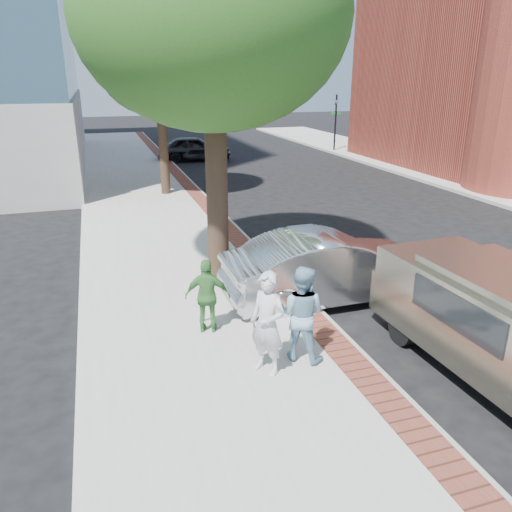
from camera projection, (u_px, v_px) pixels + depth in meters
name	position (u px, v px, depth m)	size (l,w,h in m)	color
ground	(266.00, 310.00, 11.23)	(120.00, 120.00, 0.00)	black
sidewalk	(155.00, 220.00, 17.94)	(5.00, 60.00, 0.15)	#9E9991
brick_strip	(214.00, 213.00, 18.54)	(0.60, 60.00, 0.01)	brown
curb	(223.00, 215.00, 18.67)	(0.10, 60.00, 0.15)	gray
sidewalk_far	(512.00, 191.00, 22.53)	(5.00, 60.00, 0.15)	#9E9991
signal_near	(164.00, 123.00, 30.42)	(0.70, 0.15, 3.80)	black
signal_far	(336.00, 118.00, 33.75)	(0.70, 0.15, 3.80)	black
tree_near	(212.00, 16.00, 10.66)	(6.00, 6.00, 8.51)	black
tree_far	(158.00, 67.00, 20.03)	(4.80, 4.80, 7.14)	black
parking_meter	(287.00, 248.00, 11.56)	(0.12, 0.32, 1.47)	gray
person_gray	(268.00, 324.00, 8.34)	(0.67, 0.44, 1.84)	silver
person_officer	(301.00, 313.00, 8.78)	(0.86, 0.67, 1.77)	#7CA7C0
person_green	(208.00, 296.00, 9.77)	(0.89, 0.37, 1.52)	#41833B
sedan_silver	(330.00, 267.00, 11.50)	(1.73, 4.96, 1.63)	#B8BABF
bg_car	(194.00, 148.00, 30.72)	(1.79, 4.45, 1.52)	black
van	(502.00, 321.00, 8.46)	(2.18, 5.32, 1.94)	gray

